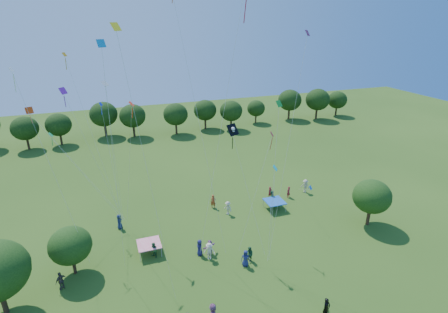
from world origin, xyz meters
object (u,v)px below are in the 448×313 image
red_high_kite (237,34)px  near_tree_east (372,197)px  near_tree_north (70,245)px  tent_red_stripe (149,244)px  tent_blue (275,201)px  man_in_black (326,308)px  pirate_kite (234,133)px

red_high_kite → near_tree_east: bearing=3.5°
near_tree_north → red_high_kite: 22.58m
near_tree_east → red_high_kite: bearing=-176.5°
near_tree_north → near_tree_east: bearing=-4.3°
near_tree_north → tent_red_stripe: bearing=5.7°
near_tree_east → tent_blue: size_ratio=2.41×
tent_red_stripe → man_in_black: bearing=-47.0°
pirate_kite → red_high_kite: red_high_kite is taller
tent_red_stripe → tent_blue: same height
tent_blue → red_high_kite: bearing=-137.2°
pirate_kite → red_high_kite: bearing=-107.0°
near_tree_north → tent_red_stripe: near_tree_north is taller
tent_red_stripe → near_tree_north: bearing=-174.3°
man_in_black → pirate_kite: 15.89m
tent_red_stripe → pirate_kite: bearing=-11.5°
tent_red_stripe → tent_blue: 15.70m
near_tree_north → man_in_black: (18.34, -11.74, -2.10)m
near_tree_east → man_in_black: size_ratio=3.02×
near_tree_north → man_in_black: near_tree_north is taller
red_high_kite → man_in_black: bearing=-63.3°
near_tree_north → tent_red_stripe: 7.06m
near_tree_east → man_in_black: near_tree_east is taller
near_tree_east → tent_blue: (-8.27, 6.40, -2.44)m
tent_red_stripe → pirate_kite: (8.03, -1.63, 10.96)m
near_tree_east → red_high_kite: 23.43m
tent_blue → red_high_kite: 22.14m
man_in_black → pirate_kite: size_ratio=0.15×
tent_blue → pirate_kite: pirate_kite is taller
near_tree_east → pirate_kite: pirate_kite is taller
tent_blue → man_in_black: size_ratio=1.25×
man_in_black → red_high_kite: size_ratio=0.07×
near_tree_north → near_tree_east: (30.33, -2.28, 0.50)m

